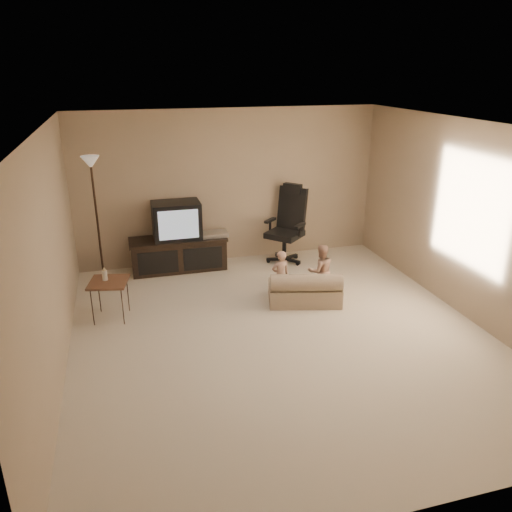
{
  "coord_description": "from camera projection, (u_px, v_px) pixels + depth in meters",
  "views": [
    {
      "loc": [
        -1.75,
        -5.12,
        3.1
      ],
      "look_at": [
        -0.15,
        0.6,
        0.84
      ],
      "focal_mm": 35.0,
      "sensor_mm": 36.0,
      "label": 1
    }
  ],
  "objects": [
    {
      "name": "office_chair",
      "position": [
        287.0,
        234.0,
        8.34
      ],
      "size": [
        0.84,
        0.84,
        1.3
      ],
      "rotation": [
        0.0,
        0.0,
        -0.83
      ],
      "color": "black",
      "rests_on": "floor"
    },
    {
      "name": "floor_lamp",
      "position": [
        94.0,
        193.0,
        7.06
      ],
      "size": [
        0.3,
        0.3,
        1.94
      ],
      "color": "black",
      "rests_on": "floor"
    },
    {
      "name": "tv_stand",
      "position": [
        178.0,
        242.0,
        8.0
      ],
      "size": [
        1.57,
        0.58,
        1.12
      ],
      "rotation": [
        0.0,
        0.0,
        -0.0
      ],
      "color": "black",
      "rests_on": "floor"
    },
    {
      "name": "side_table",
      "position": [
        108.0,
        282.0,
        6.39
      ],
      "size": [
        0.56,
        0.56,
        0.71
      ],
      "rotation": [
        0.0,
        0.0,
        -0.21
      ],
      "color": "brown",
      "rests_on": "floor"
    },
    {
      "name": "child_sofa",
      "position": [
        305.0,
        290.0,
        6.9
      ],
      "size": [
        1.09,
        0.79,
        0.48
      ],
      "rotation": [
        0.0,
        0.0,
        -0.26
      ],
      "color": "tan",
      "rests_on": "floor"
    },
    {
      "name": "room_shell",
      "position": [
        283.0,
        216.0,
        5.61
      ],
      "size": [
        5.5,
        5.5,
        5.5
      ],
      "color": "white",
      "rests_on": "floor"
    },
    {
      "name": "floor",
      "position": [
        281.0,
        335.0,
        6.15
      ],
      "size": [
        5.5,
        5.5,
        0.0
      ],
      "primitive_type": "plane",
      "color": "beige",
      "rests_on": "ground"
    },
    {
      "name": "toddler_left",
      "position": [
        280.0,
        276.0,
        6.96
      ],
      "size": [
        0.29,
        0.23,
        0.73
      ],
      "primitive_type": "imported",
      "rotation": [
        0.0,
        0.0,
        3.27
      ],
      "color": "tan",
      "rests_on": "floor"
    },
    {
      "name": "toddler_right",
      "position": [
        321.0,
        271.0,
        7.05
      ],
      "size": [
        0.39,
        0.23,
        0.78
      ],
      "primitive_type": "imported",
      "rotation": [
        0.0,
        0.0,
        3.09
      ],
      "color": "tan",
      "rests_on": "floor"
    }
  ]
}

